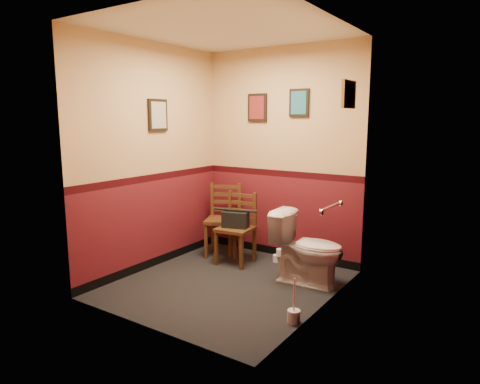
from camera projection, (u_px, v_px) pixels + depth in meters
name	position (u px, v px, depth m)	size (l,w,h in m)	color
floor	(227.00, 284.00, 4.74)	(2.20, 2.40, 0.00)	black
ceiling	(226.00, 29.00, 4.28)	(2.20, 2.40, 0.00)	silver
wall_back	(281.00, 155.00, 5.49)	(2.20, 2.70, 0.00)	maroon
wall_front	(143.00, 175.00, 3.53)	(2.20, 2.70, 0.00)	maroon
wall_left	(152.00, 157.00, 5.11)	(2.40, 2.70, 0.00)	maroon
wall_right	(325.00, 170.00, 3.91)	(2.40, 2.70, 0.00)	maroon
grab_bar	(330.00, 207.00, 4.20)	(0.05, 0.56, 0.06)	silver
framed_print_back_a	(257.00, 108.00, 5.57)	(0.28, 0.04, 0.36)	black
framed_print_back_b	(299.00, 103.00, 5.23)	(0.26, 0.04, 0.34)	black
framed_print_left	(158.00, 115.00, 5.10)	(0.04, 0.30, 0.38)	black
framed_print_right	(349.00, 94.00, 4.29)	(0.04, 0.34, 0.28)	olive
toilet	(308.00, 249.00, 4.70)	(0.45, 0.80, 0.79)	white
toilet_brush	(294.00, 315.00, 3.83)	(0.12, 0.12, 0.42)	silver
chair_left	(224.00, 219.00, 5.73)	(0.58, 0.58, 0.95)	#4C2F16
chair_right	(237.00, 228.00, 5.39)	(0.45, 0.45, 0.89)	#4C2F16
handbag	(235.00, 219.00, 5.33)	(0.35, 0.24, 0.23)	black
tp_stack	(280.00, 257.00, 5.43)	(0.21, 0.11, 0.18)	silver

